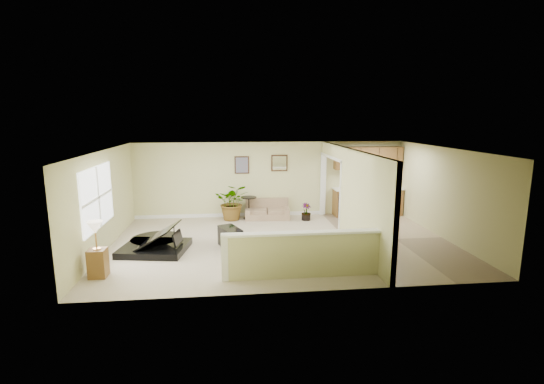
{
  "coord_description": "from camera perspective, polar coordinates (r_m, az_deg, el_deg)",
  "views": [
    {
      "loc": [
        -1.37,
        -9.99,
        3.33
      ],
      "look_at": [
        -0.23,
        0.4,
        1.32
      ],
      "focal_mm": 26.0,
      "sensor_mm": 36.0,
      "label": 1
    }
  ],
  "objects": [
    {
      "name": "palm_plant",
      "position": [
        12.86,
        -5.69,
        -1.48
      ],
      "size": [
        1.16,
        1.03,
        1.19
      ],
      "color": "black",
      "rests_on": "floor"
    },
    {
      "name": "back_wall",
      "position": [
        13.22,
        -0.24,
        1.85
      ],
      "size": [
        9.0,
        0.04,
        2.5
      ],
      "primitive_type": "cube",
      "color": "beige",
      "rests_on": "floor"
    },
    {
      "name": "pony_half_wall",
      "position": [
        8.31,
        4.18,
        -8.89
      ],
      "size": [
        3.42,
        0.22,
        1.0
      ],
      "color": "beige",
      "rests_on": "floor"
    },
    {
      "name": "wall_art_left",
      "position": [
        13.06,
        -4.39,
        3.92
      ],
      "size": [
        0.48,
        0.04,
        0.58
      ],
      "color": "#392214",
      "rests_on": "back_wall"
    },
    {
      "name": "ceiling",
      "position": [
        10.12,
        1.55,
        6.19
      ],
      "size": [
        9.0,
        6.0,
        0.04
      ],
      "primitive_type": "cube",
      "color": "white",
      "rests_on": "back_wall"
    },
    {
      "name": "left_wall",
      "position": [
        10.67,
        -23.19,
        -1.23
      ],
      "size": [
        0.04,
        6.0,
        2.5
      ],
      "primitive_type": "cube",
      "color": "beige",
      "rests_on": "floor"
    },
    {
      "name": "floor",
      "position": [
        10.62,
        1.48,
        -7.38
      ],
      "size": [
        9.0,
        9.0,
        0.0
      ],
      "primitive_type": "plane",
      "color": "#BBA891",
      "rests_on": "ground"
    },
    {
      "name": "small_plant",
      "position": [
        12.87,
        4.96,
        -3.04
      ],
      "size": [
        0.41,
        0.41,
        0.56
      ],
      "color": "black",
      "rests_on": "floor"
    },
    {
      "name": "piano_bench",
      "position": [
        10.25,
        -6.07,
        -6.58
      ],
      "size": [
        0.66,
        0.88,
        0.52
      ],
      "primitive_type": "cube",
      "rotation": [
        0.0,
        0.0,
        0.39
      ],
      "color": "black",
      "rests_on": "floor"
    },
    {
      "name": "wall_mirror",
      "position": [
        13.16,
        1.08,
        4.22
      ],
      "size": [
        0.55,
        0.04,
        0.55
      ],
      "color": "#392214",
      "rests_on": "back_wall"
    },
    {
      "name": "interior_partition",
      "position": [
        10.93,
        10.73,
        -0.43
      ],
      "size": [
        0.18,
        5.99,
        2.5
      ],
      "color": "beige",
      "rests_on": "floor"
    },
    {
      "name": "kitchen_vinyl",
      "position": [
        11.46,
        17.4,
        -6.49
      ],
      "size": [
        2.7,
        6.0,
        0.01
      ],
      "primitive_type": "cube",
      "color": "tan",
      "rests_on": "floor"
    },
    {
      "name": "piano",
      "position": [
        10.38,
        -16.85,
        -4.71
      ],
      "size": [
        2.02,
        2.05,
        1.48
      ],
      "rotation": [
        0.0,
        0.0,
        -0.17
      ],
      "color": "black",
      "rests_on": "floor"
    },
    {
      "name": "loveseat",
      "position": [
        13.1,
        -0.72,
        -2.42
      ],
      "size": [
        1.5,
        0.92,
        0.83
      ],
      "rotation": [
        0.0,
        0.0,
        -0.07
      ],
      "color": "#9B7F63",
      "rests_on": "floor"
    },
    {
      "name": "accent_table",
      "position": [
        12.97,
        -3.37,
        -1.86
      ],
      "size": [
        0.51,
        0.51,
        0.73
      ],
      "color": "black",
      "rests_on": "floor"
    },
    {
      "name": "lamp_stand",
      "position": [
        9.08,
        -23.98,
        -8.15
      ],
      "size": [
        0.36,
        0.36,
        1.21
      ],
      "color": "brown",
      "rests_on": "floor"
    },
    {
      "name": "right_wall",
      "position": [
        11.77,
        23.78,
        -0.21
      ],
      "size": [
        0.04,
        6.0,
        2.5
      ],
      "primitive_type": "cube",
      "color": "beige",
      "rests_on": "floor"
    },
    {
      "name": "front_wall",
      "position": [
        7.42,
        4.66,
        -5.41
      ],
      "size": [
        9.0,
        0.04,
        2.5
      ],
      "primitive_type": "cube",
      "color": "beige",
      "rests_on": "floor"
    },
    {
      "name": "kitchen_cabinets",
      "position": [
        13.73,
        13.24,
        0.29
      ],
      "size": [
        2.36,
        0.65,
        2.33
      ],
      "color": "brown",
      "rests_on": "floor"
    },
    {
      "name": "left_window",
      "position": [
        10.16,
        -23.99,
        -0.71
      ],
      "size": [
        0.05,
        2.15,
        1.45
      ],
      "primitive_type": "cube",
      "color": "white",
      "rests_on": "left_wall"
    }
  ]
}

